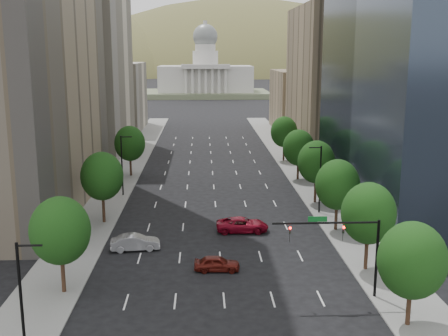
{
  "coord_description": "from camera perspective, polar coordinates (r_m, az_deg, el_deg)",
  "views": [
    {
      "loc": [
        -1.73,
        -12.83,
        20.72
      ],
      "look_at": [
        0.67,
        46.66,
        8.0
      ],
      "focal_mm": 43.46,
      "sensor_mm": 36.0,
      "label": 1
    }
  ],
  "objects": [
    {
      "name": "tree_right_2",
      "position": [
        64.62,
        11.85,
        -1.73
      ],
      "size": [
        5.2,
        5.2,
        8.61
      ],
      "color": "#382316",
      "rests_on": "ground"
    },
    {
      "name": "streetlight_rn",
      "position": [
        71.29,
        10.03,
        -1.0
      ],
      "size": [
        1.7,
        0.2,
        9.0
      ],
      "color": "black",
      "rests_on": "ground"
    },
    {
      "name": "sidewalk_left",
      "position": [
        76.94,
        -12.56,
        -3.8
      ],
      "size": [
        6.0,
        200.0,
        0.15
      ],
      "primitive_type": "cube",
      "color": "slate",
      "rests_on": "ground"
    },
    {
      "name": "tree_right_1",
      "position": [
        53.44,
        14.96,
        -4.63
      ],
      "size": [
        5.2,
        5.2,
        8.75
      ],
      "color": "#382316",
      "rests_on": "ground"
    },
    {
      "name": "tree_right_5",
      "position": [
        105.1,
        6.34,
        3.79
      ],
      "size": [
        5.2,
        5.2,
        8.75
      ],
      "color": "#382316",
      "rests_on": "ground"
    },
    {
      "name": "midrise_cream_left",
      "position": [
        118.19,
        -13.88,
        10.15
      ],
      "size": [
        14.0,
        30.0,
        35.0
      ],
      "primitive_type": "cube",
      "color": "beige",
      "rests_on": "ground"
    },
    {
      "name": "sidewalk_right",
      "position": [
        77.64,
        10.62,
        -3.58
      ],
      "size": [
        6.0,
        200.0,
        0.15
      ],
      "primitive_type": "cube",
      "color": "slate",
      "rests_on": "ground"
    },
    {
      "name": "car_red_far",
      "position": [
        64.18,
        1.94,
        -5.98
      ],
      "size": [
        6.13,
        2.83,
        1.7
      ],
      "primitive_type": "imported",
      "rotation": [
        0.0,
        0.0,
        1.57
      ],
      "color": "maroon",
      "rests_on": "ground"
    },
    {
      "name": "filler_left",
      "position": [
        151.09,
        -11.25,
        7.38
      ],
      "size": [
        14.0,
        26.0,
        18.0
      ],
      "primitive_type": "cube",
      "color": "beige",
      "rests_on": "ground"
    },
    {
      "name": "parking_tan_right",
      "position": [
        116.09,
        11.15,
        9.01
      ],
      "size": [
        14.0,
        30.0,
        30.0
      ],
      "primitive_type": "cube",
      "color": "#8C7759",
      "rests_on": "ground"
    },
    {
      "name": "foothills",
      "position": [
        616.09,
        1.1,
        6.61
      ],
      "size": [
        720.0,
        413.0,
        263.0
      ],
      "color": "olive",
      "rests_on": "ground"
    },
    {
      "name": "tree_left_1",
      "position": [
        67.61,
        -12.71,
        -0.85
      ],
      "size": [
        5.2,
        5.2,
        8.97
      ],
      "color": "#382316",
      "rests_on": "ground"
    },
    {
      "name": "tree_left_2",
      "position": [
        92.88,
        -9.88,
        2.56
      ],
      "size": [
        5.2,
        5.2,
        8.68
      ],
      "color": "#382316",
      "rests_on": "ground"
    },
    {
      "name": "capitol",
      "position": [
        262.82,
        -1.95,
        9.4
      ],
      "size": [
        60.0,
        40.0,
        35.2
      ],
      "color": "#596647",
      "rests_on": "ground"
    },
    {
      "name": "streetlight_ln",
      "position": [
        80.29,
        -10.64,
        0.44
      ],
      "size": [
        1.7,
        0.2,
        9.0
      ],
      "color": "black",
      "rests_on": "ground"
    },
    {
      "name": "tree_right_0",
      "position": [
        43.74,
        19.18,
        -9.16
      ],
      "size": [
        5.2,
        5.2,
        8.39
      ],
      "color": "#382316",
      "rests_on": "ground"
    },
    {
      "name": "tree_right_4",
      "position": [
        89.55,
        7.85,
        2.13
      ],
      "size": [
        5.2,
        5.2,
        8.46
      ],
      "color": "#382316",
      "rests_on": "ground"
    },
    {
      "name": "car_maroon",
      "position": [
        53.17,
        -0.75,
        -10.0
      ],
      "size": [
        4.46,
        1.92,
        1.5
      ],
      "primitive_type": "imported",
      "rotation": [
        0.0,
        0.0,
        1.54
      ],
      "color": "#50120D",
      "rests_on": "ground"
    },
    {
      "name": "streetlight_ls",
      "position": [
        38.3,
        -20.44,
        -13.24
      ],
      "size": [
        1.7,
        0.2,
        9.0
      ],
      "color": "black",
      "rests_on": "ground"
    },
    {
      "name": "tree_left_0",
      "position": [
        48.83,
        -16.85,
        -6.33
      ],
      "size": [
        5.2,
        5.2,
        8.75
      ],
      "color": "#382316",
      "rests_on": "ground"
    },
    {
      "name": "traffic_signal",
      "position": [
        47.18,
        13.0,
        -7.5
      ],
      "size": [
        9.12,
        0.4,
        7.38
      ],
      "color": "black",
      "rests_on": "ground"
    },
    {
      "name": "filler_right",
      "position": [
        148.8,
        8.11,
        7.04
      ],
      "size": [
        14.0,
        26.0,
        16.0
      ],
      "primitive_type": "cube",
      "color": "#8C7759",
      "rests_on": "ground"
    },
    {
      "name": "tree_right_3",
      "position": [
        75.97,
        9.69,
        0.63
      ],
      "size": [
        5.2,
        5.2,
        8.89
      ],
      "color": "#382316",
      "rests_on": "ground"
    },
    {
      "name": "car_silver",
      "position": [
        59.15,
        -9.32,
        -7.73
      ],
      "size": [
        5.41,
        2.46,
        1.72
      ],
      "primitive_type": "imported",
      "rotation": [
        0.0,
        0.0,
        1.7
      ],
      "color": "#97979C",
      "rests_on": "ground"
    }
  ]
}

